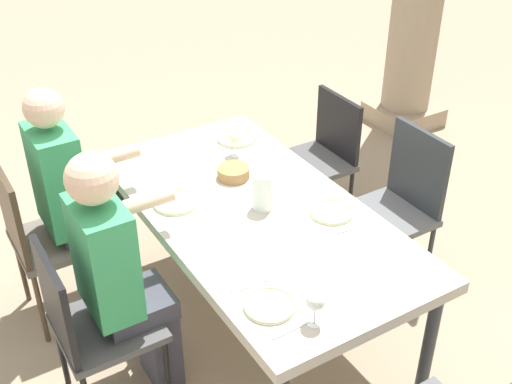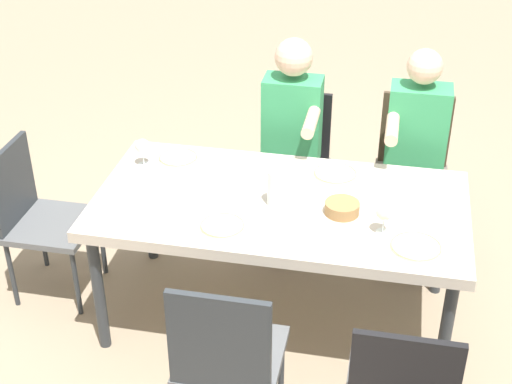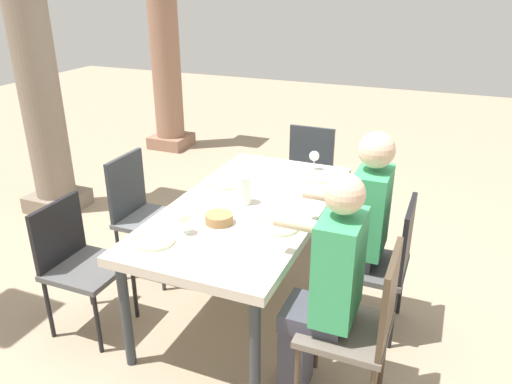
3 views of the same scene
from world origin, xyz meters
name	(u,v)px [view 2 (image 2 of 3)]	position (x,y,z in m)	size (l,w,h in m)	color
ground_plane	(278,316)	(0.00, 0.00, 0.00)	(16.00, 16.00, 0.00)	gray
dining_table	(280,211)	(0.00, 0.00, 0.70)	(1.87, 0.97, 0.76)	beige
chair_west_south	(412,164)	(-0.66, -0.91, 0.55)	(0.44, 0.44, 0.95)	#6A6158
chair_mid_north	(227,356)	(0.07, 0.91, 0.54)	(0.44, 0.44, 0.94)	#5B5E61
chair_mid_south	(294,157)	(0.07, -0.90, 0.52)	(0.44, 0.44, 0.91)	#4F4F50
chair_head_east	(37,212)	(1.36, 0.00, 0.51)	(0.44, 0.44, 0.90)	#5B5E61
diner_woman_green	(414,156)	(-0.65, -0.71, 0.70)	(0.35, 0.49, 1.32)	#3F3F4C
diner_man_white	(290,142)	(0.06, -0.73, 0.72)	(0.35, 0.50, 1.33)	#3F3F4C
plate_0	(416,247)	(-0.68, 0.29, 0.77)	(0.23, 0.23, 0.02)	silver
wine_glass_0	(384,213)	(-0.52, 0.19, 0.87)	(0.08, 0.08, 0.15)	white
fork_0	(450,252)	(-0.83, 0.29, 0.76)	(0.02, 0.17, 0.01)	silver
spoon_0	(383,244)	(-0.53, 0.29, 0.76)	(0.02, 0.17, 0.01)	silver
plate_1	(335,173)	(-0.24, -0.31, 0.77)	(0.23, 0.23, 0.02)	silver
fork_1	(363,177)	(-0.39, -0.31, 0.76)	(0.02, 0.17, 0.01)	silver
spoon_1	(307,172)	(-0.09, -0.31, 0.76)	(0.02, 0.17, 0.01)	silver
plate_2	(222,226)	(0.23, 0.29, 0.77)	(0.21, 0.21, 0.02)	silver
fork_2	(253,230)	(0.08, 0.29, 0.76)	(0.02, 0.17, 0.01)	silver
spoon_2	(192,223)	(0.38, 0.29, 0.76)	(0.02, 0.17, 0.01)	silver
plate_3	(178,158)	(0.63, -0.32, 0.77)	(0.21, 0.21, 0.02)	silver
wine_glass_3	(142,147)	(0.79, -0.22, 0.87)	(0.08, 0.08, 0.15)	white
fork_3	(204,161)	(0.48, -0.32, 0.76)	(0.02, 0.17, 0.01)	silver
spoon_3	(152,156)	(0.78, -0.32, 0.76)	(0.02, 0.17, 0.01)	silver
water_pitcher	(277,189)	(0.01, 0.04, 0.84)	(0.10, 0.10, 0.19)	white
bread_basket	(342,208)	(-0.32, 0.06, 0.79)	(0.17, 0.17, 0.06)	#9E7547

